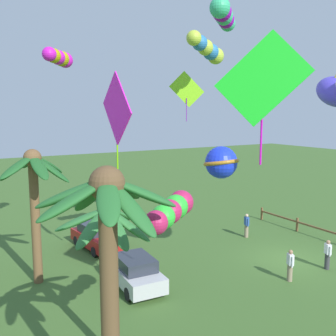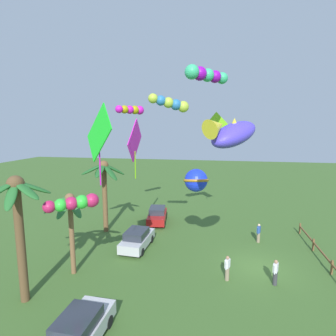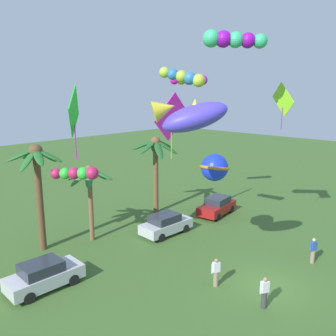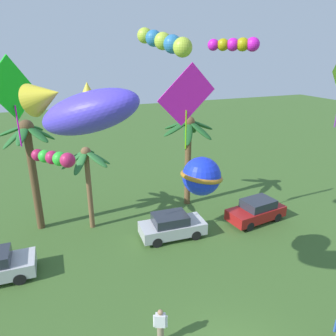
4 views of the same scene
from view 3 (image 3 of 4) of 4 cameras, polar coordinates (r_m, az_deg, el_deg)
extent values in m
plane|color=#3D6028|center=(20.71, 15.84, -17.78)|extent=(120.00, 120.00, 0.00)
cylinder|color=brown|center=(25.05, -12.25, -5.87)|extent=(0.32, 0.32, 5.05)
ellipsoid|color=#2D7033|center=(24.91, -11.18, -0.97)|extent=(1.56, 0.57, 1.23)
ellipsoid|color=#2D7033|center=(25.22, -12.90, -0.42)|extent=(1.10, 1.78, 0.86)
ellipsoid|color=#2D7033|center=(24.75, -14.13, -0.99)|extent=(1.33, 1.63, 1.06)
ellipsoid|color=#2D7033|center=(24.06, -13.88, -1.46)|extent=(1.61, 0.54, 1.14)
ellipsoid|color=#2D7033|center=(23.80, -12.53, -1.64)|extent=(1.33, 1.53, 1.22)
ellipsoid|color=#2D7033|center=(24.22, -10.70, -0.98)|extent=(1.41, 1.64, 0.96)
sphere|color=brown|center=(24.39, -12.52, -0.23)|extent=(0.60, 0.60, 0.60)
cylinder|color=brown|center=(29.89, -1.97, -1.55)|extent=(0.44, 0.44, 6.11)
ellipsoid|color=#1E5623|center=(30.08, -0.79, 3.91)|extent=(2.07, 0.72, 1.04)
ellipsoid|color=#1E5623|center=(30.21, -2.16, 3.52)|extent=(1.63, 1.80, 1.45)
ellipsoid|color=#1E5623|center=(29.52, -3.87, 3.71)|extent=(1.67, 1.99, 1.05)
ellipsoid|color=#1E5623|center=(28.64, -3.24, 3.38)|extent=(2.06, 0.76, 1.11)
ellipsoid|color=#1E5623|center=(28.61, -1.51, 2.98)|extent=(1.37, 1.88, 1.49)
ellipsoid|color=#1E5623|center=(29.16, -0.28, 3.39)|extent=(1.49, 1.97, 1.28)
sphere|color=brown|center=(29.31, -2.02, 4.26)|extent=(0.83, 0.83, 0.83)
cylinder|color=brown|center=(24.30, -19.84, -5.05)|extent=(0.46, 0.46, 6.55)
ellipsoid|color=#236028|center=(24.09, -18.93, 1.89)|extent=(1.70, 0.80, 1.23)
ellipsoid|color=#236028|center=(24.45, -20.29, 2.37)|extent=(1.33, 1.81, 0.89)
ellipsoid|color=#236028|center=(24.34, -21.30, 2.12)|extent=(0.56, 1.76, 1.00)
ellipsoid|color=#236028|center=(23.53, -22.46, 1.89)|extent=(1.87, 1.10, 0.85)
ellipsoid|color=#236028|center=(23.12, -21.49, 1.17)|extent=(1.66, 1.09, 1.31)
ellipsoid|color=#236028|center=(22.80, -19.99, 1.63)|extent=(0.99, 1.84, 0.96)
ellipsoid|color=#236028|center=(23.29, -18.52, 1.88)|extent=(1.50, 1.68, 1.00)
sphere|color=brown|center=(23.57, -20.42, 2.58)|extent=(0.87, 0.87, 0.87)
cube|color=#A51919|center=(30.28, 7.78, -6.32)|extent=(4.08, 2.16, 0.70)
cube|color=#282D38|center=(30.21, 7.95, -5.11)|extent=(2.20, 1.73, 0.56)
cylinder|color=black|center=(29.03, 7.99, -7.79)|extent=(0.62, 0.25, 0.60)
cylinder|color=black|center=(29.74, 5.31, -7.22)|extent=(0.62, 0.25, 0.60)
cylinder|color=black|center=(31.07, 10.11, -6.49)|extent=(0.62, 0.25, 0.60)
cylinder|color=black|center=(31.74, 7.56, -6.00)|extent=(0.62, 0.25, 0.60)
cube|color=#BCBCC1|center=(26.18, -0.30, -9.24)|extent=(4.00, 1.93, 0.70)
cube|color=#282D38|center=(25.85, -0.54, -8.03)|extent=(2.12, 1.62, 0.56)
cylinder|color=black|center=(27.59, 0.43, -8.75)|extent=(0.61, 0.22, 0.60)
cylinder|color=black|center=(26.57, 2.80, -9.62)|extent=(0.61, 0.22, 0.60)
cylinder|color=black|center=(26.09, -3.46, -10.06)|extent=(0.61, 0.22, 0.60)
cylinder|color=black|center=(25.00, -1.10, -11.06)|extent=(0.61, 0.22, 0.60)
cube|color=#BCBCC1|center=(20.63, -19.11, -16.23)|extent=(3.96, 1.85, 0.70)
cube|color=#282D38|center=(20.29, -19.63, -14.77)|extent=(2.08, 1.57, 0.56)
cylinder|color=black|center=(21.86, -17.05, -15.27)|extent=(0.61, 0.20, 0.60)
cylinder|color=black|center=(20.63, -14.91, -16.89)|extent=(0.61, 0.20, 0.60)
cylinder|color=black|center=(21.02, -23.12, -16.93)|extent=(0.61, 0.20, 0.60)
cylinder|color=black|center=(19.74, -21.32, -18.80)|extent=(0.61, 0.20, 0.60)
cylinder|color=gray|center=(19.99, 7.65, -17.17)|extent=(0.26, 0.26, 0.84)
cube|color=silver|center=(19.66, 7.71, -15.42)|extent=(0.44, 0.37, 0.54)
sphere|color=#A37556|center=(19.49, 7.74, -14.45)|extent=(0.21, 0.21, 0.21)
cylinder|color=silver|center=(19.79, 8.30, -15.41)|extent=(0.09, 0.09, 0.52)
cylinder|color=silver|center=(19.58, 7.10, -15.69)|extent=(0.09, 0.09, 0.52)
cylinder|color=#38383D|center=(18.76, 15.12, -19.67)|extent=(0.26, 0.26, 0.84)
cube|color=silver|center=(18.41, 15.24, -17.85)|extent=(0.44, 0.37, 0.54)
sphere|color=#A37556|center=(18.22, 15.31, -16.83)|extent=(0.21, 0.21, 0.21)
cylinder|color=silver|center=(18.31, 14.62, -18.17)|extent=(0.09, 0.09, 0.52)
cylinder|color=silver|center=(18.56, 15.83, -17.80)|extent=(0.09, 0.09, 0.52)
cylinder|color=gray|center=(23.81, 22.12, -12.97)|extent=(0.26, 0.26, 0.84)
cube|color=#2D519E|center=(23.53, 22.26, -11.44)|extent=(0.44, 0.35, 0.54)
sphere|color=beige|center=(23.39, 22.33, -10.60)|extent=(0.21, 0.21, 0.21)
cylinder|color=#2D519E|center=(23.71, 22.63, -11.42)|extent=(0.09, 0.09, 0.52)
cylinder|color=#2D519E|center=(23.39, 21.86, -11.69)|extent=(0.09, 0.09, 0.52)
sphere|color=#D819BF|center=(29.49, 5.55, 13.84)|extent=(0.83, 0.83, 0.83)
sphere|color=#A89C0E|center=(29.32, 4.44, 13.86)|extent=(0.80, 0.80, 0.80)
sphere|color=#D819BF|center=(29.16, 3.31, 13.87)|extent=(0.76, 0.76, 0.76)
sphere|color=#A89C0E|center=(29.01, 2.18, 13.89)|extent=(0.73, 0.73, 0.73)
sphere|color=#D819BF|center=(28.87, 1.03, 13.89)|extent=(0.70, 0.70, 0.70)
cube|color=#8CE521|center=(24.86, 17.92, 10.41)|extent=(1.03, 2.01, 2.22)
cylinder|color=purple|center=(24.93, 17.73, 7.50)|extent=(0.05, 0.05, 1.45)
ellipsoid|color=#4F3EE4|center=(15.88, 4.31, 8.10)|extent=(3.42, 3.22, 1.89)
cone|color=yellow|center=(15.65, -0.62, 9.45)|extent=(1.53, 1.50, 1.19)
cone|color=yellow|center=(15.85, 4.34, 9.88)|extent=(0.85, 0.85, 0.62)
cube|color=#EB1DC5|center=(25.32, 0.57, 8.23)|extent=(3.39, 0.24, 3.38)
cylinder|color=#73CA0D|center=(25.54, 0.56, 3.91)|extent=(0.07, 0.07, 2.21)
sphere|color=#1931E6|center=(21.40, 7.46, 0.08)|extent=(1.63, 1.63, 1.63)
torus|color=#B67522|center=(21.40, 7.46, 0.08)|extent=(2.17, 2.16, 0.49)
sphere|color=#BC1F54|center=(21.97, -12.04, -0.82)|extent=(0.80, 0.80, 0.80)
sphere|color=green|center=(22.13, -13.43, -0.83)|extent=(0.77, 0.77, 0.77)
sphere|color=#BC1F54|center=(22.30, -14.80, -0.84)|extent=(0.73, 0.73, 0.73)
sphere|color=green|center=(22.48, -16.15, -0.85)|extent=(0.70, 0.70, 0.70)
sphere|color=#BC1F54|center=(22.67, -17.48, -0.86)|extent=(0.67, 0.67, 0.67)
cube|color=#19D322|center=(19.13, -14.84, 8.72)|extent=(1.90, 2.08, 2.74)
cylinder|color=#DB0FC5|center=(19.28, -14.58, 4.05)|extent=(0.06, 0.06, 1.80)
sphere|color=#B0CA39|center=(21.02, 4.94, 13.77)|extent=(0.75, 0.75, 0.75)
sphere|color=#2971B3|center=(21.13, 3.55, 14.11)|extent=(0.72, 0.72, 0.72)
sphere|color=#B0CA39|center=(21.26, 2.16, 14.43)|extent=(0.69, 0.69, 0.69)
sphere|color=#2971B3|center=(21.40, 0.80, 14.75)|extent=(0.66, 0.66, 0.66)
sphere|color=#B0CA39|center=(21.56, -0.56, 15.05)|extent=(0.63, 0.63, 0.63)
sphere|color=#34BA7A|center=(21.21, 6.93, 19.88)|extent=(0.98, 0.98, 0.98)
sphere|color=purple|center=(21.30, 8.86, 19.70)|extent=(0.94, 0.94, 0.94)
sphere|color=#34BA7A|center=(21.40, 10.78, 19.51)|extent=(0.90, 0.90, 0.90)
sphere|color=purple|center=(21.52, 12.66, 19.29)|extent=(0.86, 0.86, 0.86)
sphere|color=#34BA7A|center=(21.67, 14.52, 19.06)|extent=(0.82, 0.82, 0.82)
camera|label=1|loc=(24.30, -42.17, 4.36)|focal=41.01mm
camera|label=2|loc=(10.88, -54.86, 2.72)|focal=28.63mm
camera|label=4|loc=(11.14, 38.07, 11.68)|focal=34.20mm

